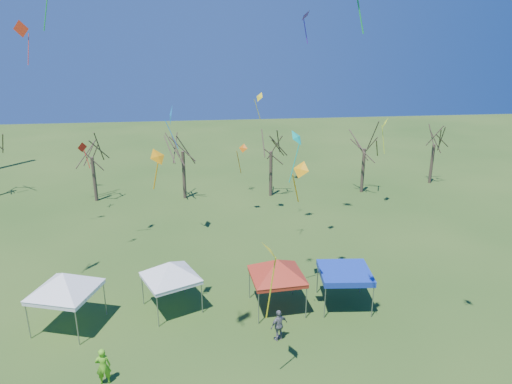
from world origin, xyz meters
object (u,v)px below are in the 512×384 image
at_px(tree_2, 182,134).
at_px(tree_3, 271,135).
at_px(tent_white_west, 63,277).
at_px(person_green, 103,366).
at_px(person_grey, 279,325).
at_px(tree_5, 436,130).
at_px(tent_white_mid, 170,265).
at_px(tent_red, 277,263).
at_px(tree_4, 366,133).
at_px(tent_blue, 345,273).
at_px(tree_1, 90,141).

relative_size(tree_2, tree_3, 1.03).
height_order(tent_white_west, person_green, tent_white_west).
bearing_deg(person_grey, tree_3, -124.90).
bearing_deg(tree_5, tree_2, -176.30).
xyz_separation_m(tree_2, tent_white_west, (-5.71, -20.48, -3.32)).
distance_m(person_grey, person_green, 8.54).
xyz_separation_m(tent_white_mid, person_grey, (5.54, -3.60, -1.91)).
relative_size(tent_white_west, person_grey, 2.32).
bearing_deg(tent_white_west, tree_3, 54.99).
xyz_separation_m(tent_white_mid, tent_red, (5.92, -0.68, 0.10)).
height_order(tree_2, person_green, tree_2).
bearing_deg(tent_white_mid, tree_4, 46.62).
distance_m(tent_red, tent_blue, 3.98).
relative_size(tree_5, tent_red, 1.86).
bearing_deg(tent_white_mid, tent_blue, -4.86).
xyz_separation_m(tent_red, tent_blue, (3.89, -0.15, -0.82)).
height_order(tree_1, tree_5, tree_1).
height_order(tree_3, tent_white_west, tree_3).
distance_m(tree_3, tent_white_mid, 21.28).
height_order(tree_5, person_green, tree_5).
distance_m(tent_white_mid, person_green, 6.59).
distance_m(tree_3, person_grey, 23.53).
height_order(tree_4, tent_white_west, tree_4).
height_order(tree_5, person_grey, tree_5).
bearing_deg(tree_5, person_grey, -130.13).
xyz_separation_m(tree_1, tent_white_mid, (8.08, -19.74, -3.03)).
xyz_separation_m(tree_5, tent_white_west, (-31.80, -22.16, -2.76)).
xyz_separation_m(tree_5, tent_white_mid, (-26.40, -21.15, -2.97)).
distance_m(tent_white_mid, tent_blue, 9.87).
bearing_deg(person_grey, tent_blue, -174.06).
relative_size(tent_white_mid, tent_red, 0.90).
xyz_separation_m(tree_2, person_green, (-3.05, -25.16, -5.39)).
relative_size(tree_1, tree_3, 0.95).
height_order(tree_2, tent_white_mid, tree_2).
relative_size(tree_5, tent_blue, 2.41).
xyz_separation_m(tent_white_west, tent_blue, (15.20, 0.18, -0.93)).
relative_size(tree_3, person_grey, 4.62).
bearing_deg(person_grey, tent_white_mid, -59.94).
distance_m(tree_1, tent_blue, 27.52).
distance_m(tent_white_west, person_grey, 11.43).
height_order(tree_1, person_green, tree_1).
distance_m(tree_2, tent_white_mid, 19.78).
height_order(tent_white_west, tent_white_mid, tent_white_west).
xyz_separation_m(tree_1, tree_4, (26.12, -0.65, 0.27)).
distance_m(tree_2, person_green, 25.91).
bearing_deg(tent_blue, tree_1, 131.02).
height_order(person_grey, person_green, person_green).
bearing_deg(tent_blue, person_green, -158.84).
relative_size(tree_5, tent_white_mid, 2.06).
bearing_deg(tent_white_mid, tree_2, 89.07).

